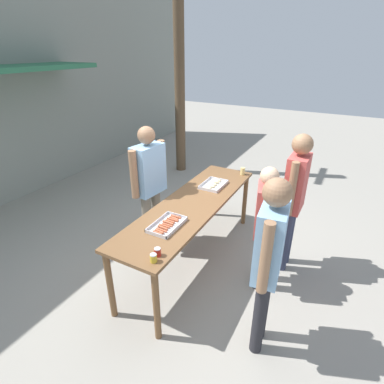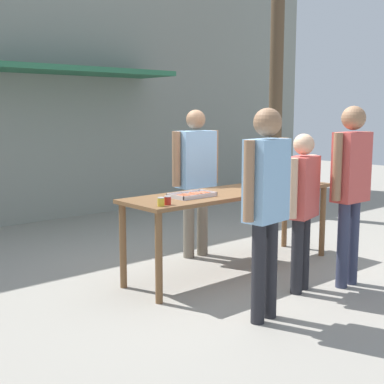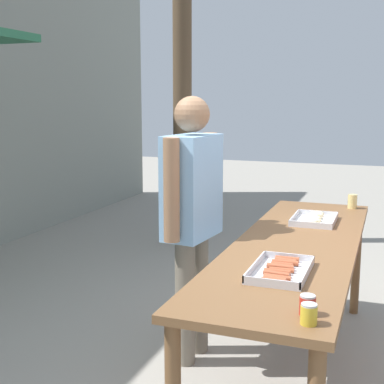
{
  "view_description": "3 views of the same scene",
  "coord_description": "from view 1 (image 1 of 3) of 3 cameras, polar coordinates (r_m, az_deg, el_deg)",
  "views": [
    {
      "loc": [
        -2.98,
        -1.63,
        2.71
      ],
      "look_at": [
        0.0,
        0.0,
        1.06
      ],
      "focal_mm": 28.0,
      "sensor_mm": 36.0,
      "label": 1
    },
    {
      "loc": [
        -4.18,
        -4.13,
        1.79
      ],
      "look_at": [
        -0.63,
        -0.03,
        0.96
      ],
      "focal_mm": 50.0,
      "sensor_mm": 36.0,
      "label": 2
    },
    {
      "loc": [
        -3.21,
        -0.51,
        1.78
      ],
      "look_at": [
        0.07,
        0.71,
        1.17
      ],
      "focal_mm": 50.0,
      "sensor_mm": 36.0,
      "label": 3
    }
  ],
  "objects": [
    {
      "name": "condiment_jar_mustard",
      "position": [
        2.86,
        -7.35,
        -12.36
      ],
      "size": [
        0.07,
        0.07,
        0.08
      ],
      "color": "gold",
      "rests_on": "serving_table"
    },
    {
      "name": "food_tray_buns",
      "position": [
        4.31,
        4.15,
        1.45
      ],
      "size": [
        0.42,
        0.3,
        0.06
      ],
      "color": "silver",
      "rests_on": "serving_table"
    },
    {
      "name": "ground_plane",
      "position": [
        4.35,
        0.0,
        -12.68
      ],
      "size": [
        24.0,
        24.0,
        0.0
      ],
      "primitive_type": "plane",
      "color": "gray"
    },
    {
      "name": "person_customer_with_cup",
      "position": [
        3.87,
        18.96,
        0.0
      ],
      "size": [
        0.57,
        0.24,
        1.84
      ],
      "rotation": [
        0.0,
        0.0,
        3.13
      ],
      "color": "#333851",
      "rests_on": "ground"
    },
    {
      "name": "serving_table",
      "position": [
        3.89,
        0.0,
        -3.34
      ],
      "size": [
        2.67,
        0.73,
        0.91
      ],
      "color": "brown",
      "rests_on": "ground"
    },
    {
      "name": "beer_cup",
      "position": [
        4.74,
        9.63,
        3.94
      ],
      "size": [
        0.07,
        0.07,
        0.11
      ],
      "color": "#DBC67A",
      "rests_on": "serving_table"
    },
    {
      "name": "person_server_behind_table",
      "position": [
        4.18,
        -8.14,
        2.53
      ],
      "size": [
        0.65,
        0.3,
        1.8
      ],
      "rotation": [
        0.0,
        0.0,
        -0.12
      ],
      "color": "#756B5B",
      "rests_on": "ground"
    },
    {
      "name": "food_tray_sausages",
      "position": [
        3.36,
        -4.76,
        -6.26
      ],
      "size": [
        0.46,
        0.28,
        0.04
      ],
      "color": "silver",
      "rests_on": "serving_table"
    },
    {
      "name": "condiment_jar_ketchup",
      "position": [
        2.92,
        -6.59,
        -11.28
      ],
      "size": [
        0.07,
        0.07,
        0.08
      ],
      "color": "#B22319",
      "rests_on": "serving_table"
    },
    {
      "name": "person_customer_waiting_in_line",
      "position": [
        3.54,
        13.62,
        -5.01
      ],
      "size": [
        0.54,
        0.31,
        1.57
      ],
      "rotation": [
        0.0,
        0.0,
        3.41
      ],
      "color": "#232328",
      "rests_on": "ground"
    },
    {
      "name": "person_customer_holding_hotdog",
      "position": [
        2.72,
        14.4,
        -11.47
      ],
      "size": [
        0.57,
        0.26,
        1.81
      ],
      "rotation": [
        0.0,
        0.0,
        3.25
      ],
      "color": "#232328",
      "rests_on": "ground"
    },
    {
      "name": "utility_pole",
      "position": [
        6.89,
        -2.49,
        26.01
      ],
      "size": [
        1.1,
        0.23,
        5.3
      ],
      "color": "brown",
      "rests_on": "ground"
    }
  ]
}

